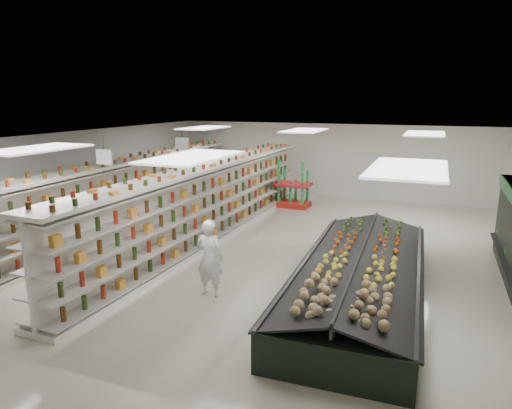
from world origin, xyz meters
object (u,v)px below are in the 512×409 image
at_px(gondola_left, 130,196).
at_px(soda_endcap, 293,186).
at_px(produce_island, 360,275).
at_px(shopper_background, 217,198).
at_px(gondola_center, 209,205).
at_px(shopper_main, 210,258).

bearing_deg(gondola_left, soda_endcap, 45.59).
distance_m(produce_island, shopper_background, 7.58).
xyz_separation_m(gondola_left, shopper_background, (2.37, 1.85, -0.26)).
height_order(produce_island, soda_endcap, soda_endcap).
height_order(gondola_center, shopper_background, gondola_center).
xyz_separation_m(gondola_left, soda_endcap, (4.35, 4.67, -0.20)).
xyz_separation_m(gondola_center, produce_island, (5.04, -2.58, -0.58)).
distance_m(shopper_main, shopper_background, 6.57).
bearing_deg(soda_endcap, gondola_center, -102.92).
height_order(soda_endcap, shopper_main, soda_endcap).
height_order(gondola_center, produce_island, gondola_center).
xyz_separation_m(gondola_left, shopper_main, (5.14, -4.11, -0.18)).
distance_m(produce_island, soda_endcap, 8.56).
relative_size(soda_endcap, shopper_background, 1.11).
relative_size(soda_endcap, shopper_main, 1.00).
height_order(gondola_left, gondola_center, gondola_center).
distance_m(gondola_left, shopper_main, 6.59).
distance_m(gondola_center, shopper_background, 2.37).
distance_m(gondola_left, produce_island, 8.77).
distance_m(gondola_left, soda_endcap, 6.39).
height_order(gondola_center, shopper_main, gondola_center).
xyz_separation_m(soda_endcap, shopper_background, (-1.98, -2.83, -0.06)).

